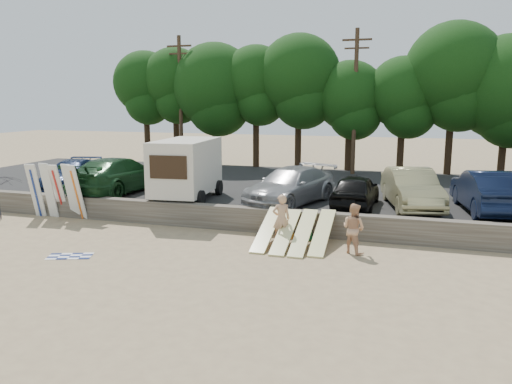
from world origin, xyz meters
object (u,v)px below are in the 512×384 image
car_4 (412,188)px  beachgoer_b (354,228)px  car_2 (290,186)px  cooler (306,236)px  car_0 (72,174)px  car_3 (356,191)px  car_1 (119,175)px  beachgoer_a (281,219)px  box_trailer (186,166)px  car_5 (487,191)px

car_4 → beachgoer_b: car_4 is taller
car_2 → cooler: 3.82m
car_0 → car_3: bearing=-18.7°
car_1 → car_2: size_ratio=1.11×
beachgoer_a → beachgoer_b: bearing=144.3°
car_0 → car_1: bearing=-25.2°
car_1 → beachgoer_b: 13.24m
box_trailer → car_3: 7.89m
beachgoer_a → beachgoer_b: (2.74, -0.45, -0.04)m
car_2 → beachgoer_b: size_ratio=3.13×
beachgoer_b → car_4: bearing=-80.7°
car_5 → beachgoer_a: 9.09m
car_4 → beachgoer_a: 6.67m
car_2 → car_3: car_2 is taller
car_3 → car_5: bearing=-170.6°
car_4 → beachgoer_a: bearing=-147.4°
car_4 → car_1: bearing=169.3°
car_1 → cooler: 11.10m
box_trailer → car_3: box_trailer is taller
car_1 → car_4: size_ratio=1.20×
box_trailer → car_2: size_ratio=0.83×
car_5 → car_0: bearing=-7.9°
box_trailer → car_3: bearing=-0.9°
beachgoer_b → cooler: (-1.93, 1.21, -0.74)m
car_0 → car_3: size_ratio=1.16×
car_5 → beachgoer_b: car_5 is taller
car_4 → car_3: bearing=-177.4°
box_trailer → car_1: size_ratio=0.75×
box_trailer → car_5: bearing=0.2°
car_4 → beachgoer_a: car_4 is taller
car_3 → beachgoer_b: car_3 is taller
box_trailer → car_5: box_trailer is taller
car_0 → car_1: size_ratio=0.81×
car_0 → car_4: car_4 is taller
car_0 → beachgoer_a: car_0 is taller
beachgoer_a → car_4: bearing=-160.7°
beachgoer_a → beachgoer_b: 2.78m
car_0 → beachgoer_b: bearing=-34.8°
beachgoer_b → car_0: bearing=11.3°
car_2 → beachgoer_b: bearing=-34.7°
car_4 → car_5: car_5 is taller
car_1 → car_3: bearing=-177.9°
car_2 → car_4: car_4 is taller
box_trailer → beachgoer_a: 6.65m
car_1 → beachgoer_b: bearing=162.0°
box_trailer → cooler: box_trailer is taller
car_5 → beachgoer_b: 7.24m
car_4 → car_2: bearing=174.8°
car_2 → car_3: (2.93, 0.07, -0.07)m
car_0 → car_1: car_1 is taller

